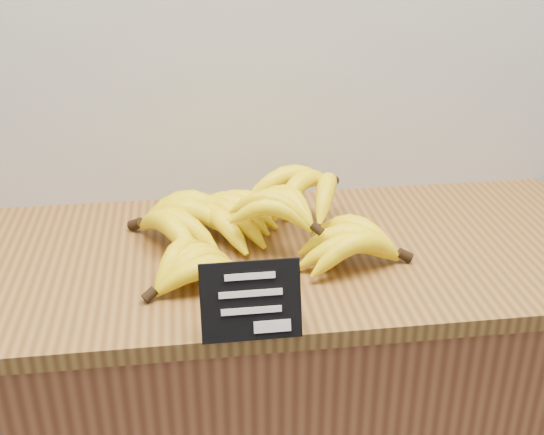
{
  "coord_description": "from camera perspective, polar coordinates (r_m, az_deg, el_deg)",
  "views": [
    {
      "loc": [
        -0.03,
        1.66,
        1.54
      ],
      "look_at": [
        0.11,
        2.7,
        1.02
      ],
      "focal_mm": 45.0,
      "sensor_mm": 36.0,
      "label": 1
    }
  ],
  "objects": [
    {
      "name": "chalkboard_sign",
      "position": [
        1.01,
        -1.78,
        -7.0
      ],
      "size": [
        0.15,
        0.04,
        0.12
      ],
      "primitive_type": "cube",
      "rotation": [
        -0.32,
        0.0,
        0.0
      ],
      "color": "black",
      "rests_on": "counter_top"
    },
    {
      "name": "counter_top",
      "position": [
        1.27,
        -0.3,
        -3.27
      ],
      "size": [
        1.31,
        0.54,
        0.03
      ],
      "primitive_type": "cube",
      "color": "brown",
      "rests_on": "counter"
    },
    {
      "name": "banana_pile",
      "position": [
        1.25,
        -1.31,
        -0.5
      ],
      "size": [
        0.5,
        0.41,
        0.12
      ],
      "color": "#FFEC0A",
      "rests_on": "counter_top"
    }
  ]
}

